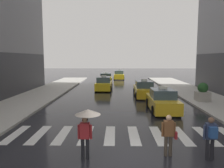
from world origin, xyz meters
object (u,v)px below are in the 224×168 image
pedestrian_with_umbrella (87,120)px  taxi_fifth (119,75)px  taxi_fourth (106,79)px  taxi_second (144,90)px  pedestrian_with_handbag (169,133)px  pedestrian_with_backpack (211,135)px  planter_mid_block (203,93)px  taxi_third (104,84)px  taxi_lead (162,101)px

pedestrian_with_umbrella → taxi_fifth: bearing=87.2°
taxi_fourth → pedestrian_with_umbrella: size_ratio=2.37×
taxi_second → pedestrian_with_handbag: bearing=-93.1°
taxi_fifth → pedestrian_with_backpack: 33.21m
taxi_fourth → taxi_second: bearing=-69.6°
taxi_fifth → planter_mid_block: bearing=-72.3°
taxi_third → planter_mid_block: 11.83m
taxi_lead → taxi_third: (-4.90, 10.72, 0.00)m
taxi_third → planter_mid_block: taxi_third is taller
taxi_second → pedestrian_with_backpack: bearing=-86.9°
pedestrian_with_backpack → planter_mid_block: planter_mid_block is taller
taxi_fifth → pedestrian_with_umbrella: size_ratio=2.34×
taxi_lead → taxi_fourth: 18.43m
taxi_fifth → planter_mid_block: (7.04, -22.03, 0.15)m
taxi_second → planter_mid_block: size_ratio=2.85×
taxi_second → pedestrian_with_backpack: taxi_second is taller
planter_mid_block → pedestrian_with_backpack: bearing=-110.0°
pedestrian_with_umbrella → planter_mid_block: (8.68, 11.04, -0.64)m
pedestrian_with_umbrella → pedestrian_with_handbag: bearing=6.0°
taxi_fifth → pedestrian_with_handbag: bearing=-87.3°
pedestrian_with_umbrella → taxi_third: bearing=91.2°
taxi_fourth → pedestrian_with_backpack: taxi_fourth is taller
taxi_fourth → taxi_fifth: bearing=73.9°
taxi_lead → taxi_fifth: same height
taxi_fourth → pedestrian_with_umbrella: 25.67m
taxi_fifth → pedestrian_with_handbag: (1.53, -32.73, 0.21)m
taxi_third → taxi_lead: bearing=-65.4°
taxi_second → planter_mid_block: taxi_second is taller
taxi_third → taxi_fourth: size_ratio=1.00×
taxi_fourth → pedestrian_with_umbrella: (0.50, -25.66, 0.79)m
pedestrian_with_umbrella → planter_mid_block: 14.05m
taxi_lead → taxi_fourth: (-5.01, 17.73, 0.00)m
taxi_second → pedestrian_with_backpack: (0.74, -13.78, 0.25)m
taxi_lead → taxi_second: same height
taxi_second → pedestrian_with_umbrella: size_ratio=2.35×
taxi_fourth → taxi_fifth: same height
taxi_fourth → pedestrian_with_handbag: size_ratio=2.79×
taxi_lead → taxi_fourth: bearing=105.8°
taxi_fourth → planter_mid_block: (9.18, -14.62, 0.15)m
taxi_fourth → taxi_lead: bearing=-74.2°
pedestrian_with_backpack → pedestrian_with_handbag: bearing=167.3°
planter_mid_block → taxi_fifth: bearing=107.7°
pedestrian_with_umbrella → pedestrian_with_backpack: pedestrian_with_umbrella is taller
taxi_fifth → taxi_fourth: bearing=-106.1°
pedestrian_with_umbrella → pedestrian_with_backpack: (4.65, -0.00, -0.54)m
taxi_third → taxi_fifth: (2.02, 14.42, 0.00)m
taxi_fourth → pedestrian_with_handbag: taxi_fourth is taller
taxi_fourth → taxi_fifth: size_ratio=1.01×
taxi_fifth → pedestrian_with_handbag: size_ratio=2.75×
taxi_third → pedestrian_with_umbrella: pedestrian_with_umbrella is taller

